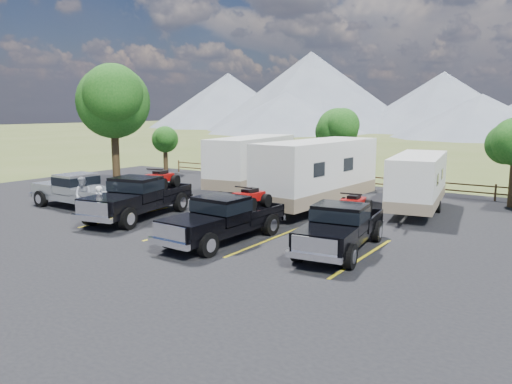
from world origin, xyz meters
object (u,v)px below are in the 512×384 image
Objects in this scene: trailer_left at (252,163)px; pickup_silver at (78,190)px; trailer_right at (418,182)px; person_b at (83,195)px; rig_right at (342,225)px; trailer_center at (317,174)px; person_a at (100,204)px; rig_left at (140,195)px; rig_center at (225,217)px; tree_big_nw at (113,102)px.

pickup_silver is at bearing -122.95° from trailer_left.
trailer_right is 16.58m from person_b.
rig_right is 0.59× the size of trailer_center.
person_a is at bearing -101.95° from trailer_left.
rig_left is at bearing -149.95° from trailer_right.
rig_center is at bearing -68.76° from trailer_left.
rig_left is 8.89m from trailer_center.
rig_left is 1.91m from person_a.
rig_left is 0.67× the size of trailer_center.
person_b is at bearing -137.17° from trailer_center.
person_b is (-13.26, -1.11, -0.02)m from rig_right.
person_b is at bearing 61.72° from pickup_silver.
rig_right is 14.69m from pickup_silver.
trailer_left reaches higher than rig_center.
tree_big_nw is 0.79× the size of trailer_left.
tree_big_nw is 8.52m from person_b.
trailer_center is 5.57× the size of person_b.
trailer_left is at bearing -90.71° from person_a.
person_b is (-2.91, -0.98, -0.14)m from rig_left.
trailer_center is 1.70× the size of pickup_silver.
rig_center reaches higher than rig_right.
trailer_left reaches higher than trailer_right.
pickup_silver is at bearing 173.68° from rig_right.
tree_big_nw is 4.26× the size of person_b.
trailer_right reaches higher than rig_right.
rig_right is at bearing -14.75° from tree_big_nw.
rig_left is 3.73× the size of person_b.
rig_left is 1.13× the size of rig_center.
trailer_left is at bearing 155.63° from pickup_silver.
person_a is at bearing -41.72° from person_b.
rig_left is 0.82× the size of trailer_right.
tree_big_nw is 9.36m from trailer_left.
trailer_left reaches higher than pickup_silver.
trailer_right is at bearing 12.29° from tree_big_nw.
trailer_left is at bearing 157.72° from trailer_center.
tree_big_nw reaches higher than rig_center.
trailer_left reaches higher than person_a.
person_b reaches higher than pickup_silver.
rig_center is 10.82m from trailer_right.
pickup_silver reaches higher than person_a.
rig_left reaches higher than person_a.
tree_big_nw is at bearing 157.64° from rig_right.
rig_center reaches higher than person_a.
rig_left is at bearing 173.10° from rig_right.
tree_big_nw is at bearing -155.75° from trailer_left.
trailer_center reaches higher than rig_left.
rig_center is 4.52m from rig_right.
trailer_right is (10.59, 8.62, 0.45)m from rig_left.
tree_big_nw is 18.71m from rig_right.
rig_center is at bearing -170.82° from rig_right.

